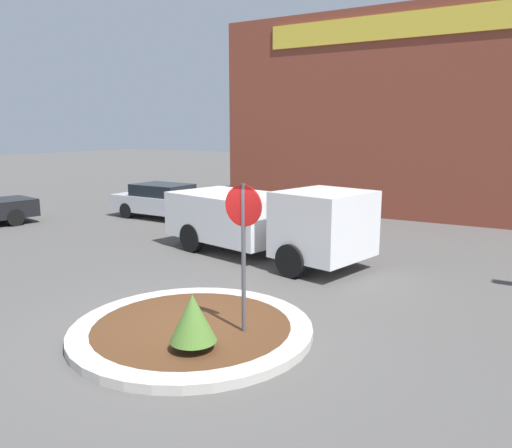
{
  "coord_description": "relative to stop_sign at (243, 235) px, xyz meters",
  "views": [
    {
      "loc": [
        4.96,
        -6.37,
        3.41
      ],
      "look_at": [
        -0.32,
        2.72,
        1.42
      ],
      "focal_mm": 35.0,
      "sensor_mm": 36.0,
      "label": 1
    }
  ],
  "objects": [
    {
      "name": "ground_plane",
      "position": [
        -0.9,
        -0.22,
        -1.77
      ],
      "size": [
        120.0,
        120.0,
        0.0
      ],
      "primitive_type": "plane",
      "color": "#514F4C"
    },
    {
      "name": "island_shrub",
      "position": [
        -0.29,
        -0.97,
        -1.12
      ],
      "size": [
        0.71,
        0.71,
        0.86
      ],
      "color": "brown",
      "rests_on": "traffic_island"
    },
    {
      "name": "traffic_island",
      "position": [
        -0.9,
        -0.22,
        -1.7
      ],
      "size": [
        4.1,
        4.1,
        0.15
      ],
      "color": "#BCB7AD",
      "rests_on": "ground_plane"
    },
    {
      "name": "storefront_building",
      "position": [
        -1.03,
        15.46,
        2.19
      ],
      "size": [
        14.7,
        6.07,
        7.92
      ],
      "color": "brown",
      "rests_on": "ground_plane"
    },
    {
      "name": "stop_sign",
      "position": [
        0.0,
        0.0,
        0.0
      ],
      "size": [
        0.66,
        0.07,
        2.59
      ],
      "color": "#4C4C51",
      "rests_on": "ground_plane"
    },
    {
      "name": "utility_truck",
      "position": [
        -2.37,
        4.97,
        -0.74
      ],
      "size": [
        6.22,
        3.44,
        1.96
      ],
      "rotation": [
        0.0,
        0.0,
        -0.23
      ],
      "color": "white",
      "rests_on": "ground_plane"
    },
    {
      "name": "parked_sedan_silver",
      "position": [
        -8.61,
        8.26,
        -1.09
      ],
      "size": [
        4.56,
        1.91,
        1.34
      ],
      "rotation": [
        0.0,
        0.0,
        -0.04
      ],
      "color": "#B7B7BC",
      "rests_on": "ground_plane"
    }
  ]
}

